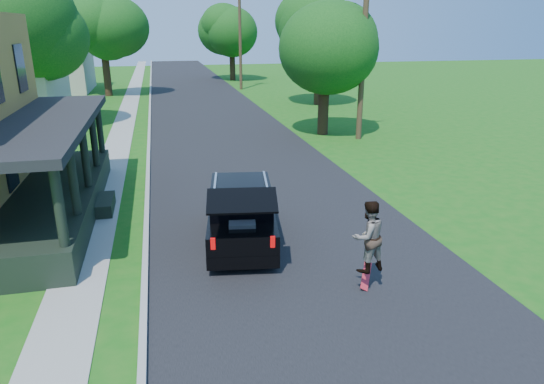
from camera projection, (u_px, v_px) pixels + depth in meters
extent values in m
plane|color=#135E12|center=(319.00, 281.00, 11.59)|extent=(140.00, 140.00, 0.00)
cube|color=black|center=(217.00, 125.00, 30.01)|extent=(8.00, 120.00, 0.02)
cube|color=#A09F9A|center=(149.00, 128.00, 29.14)|extent=(0.15, 120.00, 0.12)
cube|color=#A1A098|center=(123.00, 129.00, 28.80)|extent=(1.30, 120.00, 0.03)
cube|color=black|center=(58.00, 202.00, 15.50)|extent=(2.40, 10.00, 0.90)
cube|color=black|center=(46.00, 123.00, 14.68)|extent=(2.60, 10.30, 0.25)
cube|color=#B5B3A0|center=(43.00, 64.00, 44.71)|extent=(8.00, 8.00, 5.00)
pyramid|color=black|center=(35.00, 9.00, 43.19)|extent=(12.78, 12.78, 2.20)
cube|color=black|center=(242.00, 221.00, 13.53)|extent=(2.38, 4.42, 0.81)
cube|color=black|center=(241.00, 197.00, 13.45)|extent=(2.00, 2.82, 0.53)
cube|color=black|center=(241.00, 187.00, 13.36)|extent=(2.05, 2.91, 0.08)
cube|color=black|center=(242.00, 201.00, 11.16)|extent=(1.74, 1.11, 0.36)
cube|color=#35363B|center=(242.00, 229.00, 12.25)|extent=(0.75, 0.67, 0.43)
cube|color=silver|center=(215.00, 185.00, 13.28)|extent=(0.41, 2.29, 0.06)
cube|color=silver|center=(266.00, 184.00, 13.39)|extent=(0.41, 2.29, 0.06)
cube|color=#990505|center=(213.00, 244.00, 11.42)|extent=(0.12, 0.07, 0.29)
cube|color=#990505|center=(273.00, 242.00, 11.53)|extent=(0.12, 0.07, 0.29)
cylinder|color=black|center=(216.00, 213.00, 14.88)|extent=(0.32, 0.68, 0.65)
cylinder|color=black|center=(266.00, 212.00, 14.99)|extent=(0.32, 0.68, 0.65)
cylinder|color=black|center=(212.00, 253.00, 12.26)|extent=(0.32, 0.68, 0.65)
cylinder|color=black|center=(273.00, 251.00, 12.37)|extent=(0.32, 0.68, 0.65)
imported|color=black|center=(368.00, 236.00, 10.71)|extent=(0.94, 0.81, 1.66)
cube|color=#AC0E1B|center=(366.00, 276.00, 11.25)|extent=(0.48, 0.54, 0.54)
cylinder|color=black|center=(35.00, 99.00, 28.69)|extent=(0.78, 0.78, 3.37)
sphere|color=#22651B|center=(25.00, 31.00, 27.45)|extent=(7.99, 7.99, 6.39)
sphere|color=#22651B|center=(25.00, 4.00, 26.65)|extent=(6.93, 6.93, 5.54)
sphere|color=#22651B|center=(18.00, 18.00, 27.68)|extent=(7.10, 7.10, 5.68)
cylinder|color=black|center=(107.00, 76.00, 41.94)|extent=(0.81, 0.81, 3.39)
sphere|color=#22651B|center=(102.00, 33.00, 40.81)|extent=(7.04, 7.04, 5.43)
sphere|color=#22651B|center=(107.00, 18.00, 40.39)|extent=(6.10, 6.10, 4.71)
sphere|color=#22651B|center=(93.00, 26.00, 40.66)|extent=(6.26, 6.26, 4.83)
cylinder|color=black|center=(323.00, 108.00, 26.91)|extent=(0.74, 0.74, 2.97)
sphere|color=#22651B|center=(325.00, 50.00, 25.91)|extent=(6.02, 6.02, 4.85)
sphere|color=#22651B|center=(336.00, 29.00, 25.50)|extent=(5.22, 5.22, 4.20)
sphere|color=#22651B|center=(313.00, 39.00, 25.83)|extent=(5.36, 5.36, 4.31)
cylinder|color=black|center=(318.00, 80.00, 37.18)|extent=(0.79, 0.79, 3.72)
sphere|color=#22651B|center=(320.00, 30.00, 36.00)|extent=(6.80, 6.80, 5.34)
sphere|color=#22651B|center=(328.00, 13.00, 35.58)|extent=(5.89, 5.89, 4.63)
sphere|color=#22651B|center=(310.00, 22.00, 35.89)|extent=(6.04, 6.04, 4.75)
cylinder|color=black|center=(232.00, 63.00, 54.21)|extent=(0.64, 0.64, 3.69)
sphere|color=#22651B|center=(231.00, 28.00, 53.01)|extent=(5.77, 5.77, 5.60)
sphere|color=#22651B|center=(236.00, 16.00, 52.41)|extent=(5.00, 5.00, 4.86)
sphere|color=#22651B|center=(226.00, 22.00, 53.08)|extent=(5.13, 5.13, 4.98)
cylinder|color=#3E311D|center=(364.00, 47.00, 24.70)|extent=(0.33, 0.33, 9.53)
cylinder|color=#3E311D|center=(240.00, 35.00, 45.24)|extent=(0.35, 0.35, 10.01)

